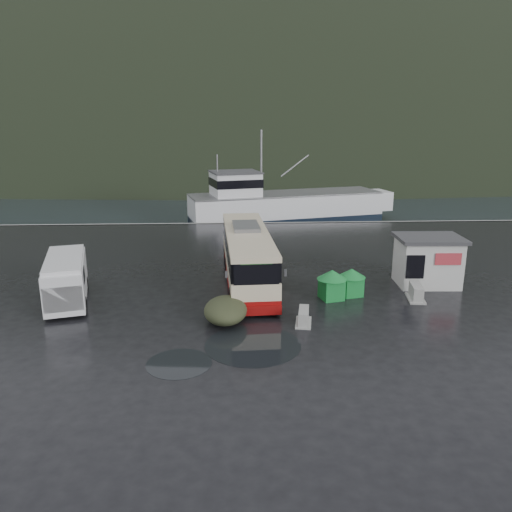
{
  "coord_description": "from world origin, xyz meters",
  "views": [
    {
      "loc": [
        0.41,
        -24.98,
        9.36
      ],
      "look_at": [
        1.67,
        2.54,
        1.7
      ],
      "focal_mm": 35.0,
      "sensor_mm": 36.0,
      "label": 1
    }
  ],
  "objects_px": {
    "white_van": "(69,301)",
    "dome_tent": "(226,321)",
    "jersey_barrier_a": "(303,324)",
    "ticket_kiosk": "(425,284)",
    "coach_bus": "(247,281)",
    "waste_bin_right": "(351,295)",
    "waste_bin_left": "(331,299)",
    "fishing_trawler": "(286,210)",
    "jersey_barrier_b": "(415,299)"
  },
  "relations": [
    {
      "from": "dome_tent",
      "to": "ticket_kiosk",
      "type": "distance_m",
      "value": 12.56
    },
    {
      "from": "coach_bus",
      "to": "jersey_barrier_a",
      "type": "height_order",
      "value": "coach_bus"
    },
    {
      "from": "dome_tent",
      "to": "white_van",
      "type": "bearing_deg",
      "value": 159.48
    },
    {
      "from": "white_van",
      "to": "waste_bin_right",
      "type": "relative_size",
      "value": 3.85
    },
    {
      "from": "coach_bus",
      "to": "waste_bin_right",
      "type": "relative_size",
      "value": 7.67
    },
    {
      "from": "waste_bin_left",
      "to": "ticket_kiosk",
      "type": "distance_m",
      "value": 6.31
    },
    {
      "from": "white_van",
      "to": "ticket_kiosk",
      "type": "height_order",
      "value": "ticket_kiosk"
    },
    {
      "from": "white_van",
      "to": "waste_bin_right",
      "type": "height_order",
      "value": "white_van"
    },
    {
      "from": "coach_bus",
      "to": "white_van",
      "type": "xyz_separation_m",
      "value": [
        -9.57,
        -2.84,
        0.0
      ]
    },
    {
      "from": "coach_bus",
      "to": "waste_bin_left",
      "type": "bearing_deg",
      "value": -38.39
    },
    {
      "from": "coach_bus",
      "to": "ticket_kiosk",
      "type": "distance_m",
      "value": 10.39
    },
    {
      "from": "waste_bin_right",
      "to": "ticket_kiosk",
      "type": "relative_size",
      "value": 0.41
    },
    {
      "from": "waste_bin_right",
      "to": "fishing_trawler",
      "type": "bearing_deg",
      "value": 91.8
    },
    {
      "from": "fishing_trawler",
      "to": "waste_bin_left",
      "type": "bearing_deg",
      "value": -104.95
    },
    {
      "from": "waste_bin_right",
      "to": "waste_bin_left",
      "type": "bearing_deg",
      "value": -156.3
    },
    {
      "from": "jersey_barrier_a",
      "to": "jersey_barrier_b",
      "type": "height_order",
      "value": "jersey_barrier_b"
    },
    {
      "from": "coach_bus",
      "to": "dome_tent",
      "type": "distance_m",
      "value": 6.09
    },
    {
      "from": "white_van",
      "to": "ticket_kiosk",
      "type": "distance_m",
      "value": 19.99
    },
    {
      "from": "coach_bus",
      "to": "ticket_kiosk",
      "type": "height_order",
      "value": "coach_bus"
    },
    {
      "from": "jersey_barrier_b",
      "to": "fishing_trawler",
      "type": "bearing_deg",
      "value": 98.67
    },
    {
      "from": "coach_bus",
      "to": "white_van",
      "type": "distance_m",
      "value": 9.98
    },
    {
      "from": "waste_bin_right",
      "to": "jersey_barrier_b",
      "type": "height_order",
      "value": "waste_bin_right"
    },
    {
      "from": "jersey_barrier_a",
      "to": "ticket_kiosk",
      "type": "bearing_deg",
      "value": 34.28
    },
    {
      "from": "waste_bin_right",
      "to": "jersey_barrier_a",
      "type": "height_order",
      "value": "waste_bin_right"
    },
    {
      "from": "ticket_kiosk",
      "to": "jersey_barrier_a",
      "type": "relative_size",
      "value": 2.53
    },
    {
      "from": "coach_bus",
      "to": "waste_bin_right",
      "type": "height_order",
      "value": "coach_bus"
    },
    {
      "from": "waste_bin_left",
      "to": "jersey_barrier_b",
      "type": "xyz_separation_m",
      "value": [
        4.48,
        -0.3,
        0.0
      ]
    },
    {
      "from": "jersey_barrier_a",
      "to": "fishing_trawler",
      "type": "bearing_deg",
      "value": 85.65
    },
    {
      "from": "ticket_kiosk",
      "to": "jersey_barrier_a",
      "type": "xyz_separation_m",
      "value": [
        -7.88,
        -5.38,
        0.0
      ]
    },
    {
      "from": "white_van",
      "to": "fishing_trawler",
      "type": "xyz_separation_m",
      "value": [
        14.31,
        26.51,
        0.0
      ]
    },
    {
      "from": "dome_tent",
      "to": "jersey_barrier_a",
      "type": "xyz_separation_m",
      "value": [
        3.67,
        -0.44,
        0.0
      ]
    },
    {
      "from": "waste_bin_right",
      "to": "jersey_barrier_a",
      "type": "distance_m",
      "value": 4.89
    },
    {
      "from": "dome_tent",
      "to": "ticket_kiosk",
      "type": "xyz_separation_m",
      "value": [
        11.55,
        4.94,
        0.0
      ]
    },
    {
      "from": "ticket_kiosk",
      "to": "fishing_trawler",
      "type": "relative_size",
      "value": 0.15
    },
    {
      "from": "jersey_barrier_a",
      "to": "dome_tent",
      "type": "bearing_deg",
      "value": 173.17
    },
    {
      "from": "white_van",
      "to": "dome_tent",
      "type": "distance_m",
      "value": 8.92
    },
    {
      "from": "coach_bus",
      "to": "jersey_barrier_a",
      "type": "distance_m",
      "value": 6.86
    },
    {
      "from": "coach_bus",
      "to": "fishing_trawler",
      "type": "height_order",
      "value": "fishing_trawler"
    },
    {
      "from": "dome_tent",
      "to": "waste_bin_left",
      "type": "bearing_deg",
      "value": 26.69
    },
    {
      "from": "jersey_barrier_a",
      "to": "jersey_barrier_b",
      "type": "relative_size",
      "value": 0.88
    },
    {
      "from": "jersey_barrier_a",
      "to": "waste_bin_left",
      "type": "bearing_deg",
      "value": 59.19
    },
    {
      "from": "waste_bin_right",
      "to": "dome_tent",
      "type": "bearing_deg",
      "value": -153.82
    },
    {
      "from": "coach_bus",
      "to": "jersey_barrier_b",
      "type": "relative_size",
      "value": 7.04
    },
    {
      "from": "waste_bin_left",
      "to": "jersey_barrier_b",
      "type": "height_order",
      "value": "waste_bin_left"
    },
    {
      "from": "waste_bin_right",
      "to": "ticket_kiosk",
      "type": "distance_m",
      "value": 5.03
    },
    {
      "from": "ticket_kiosk",
      "to": "fishing_trawler",
      "type": "distance_m",
      "value": 25.33
    },
    {
      "from": "waste_bin_left",
      "to": "jersey_barrier_a",
      "type": "bearing_deg",
      "value": -120.81
    },
    {
      "from": "coach_bus",
      "to": "dome_tent",
      "type": "bearing_deg",
      "value": -104.27
    },
    {
      "from": "white_van",
      "to": "jersey_barrier_a",
      "type": "relative_size",
      "value": 4.02
    },
    {
      "from": "fishing_trawler",
      "to": "dome_tent",
      "type": "bearing_deg",
      "value": -115.57
    }
  ]
}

